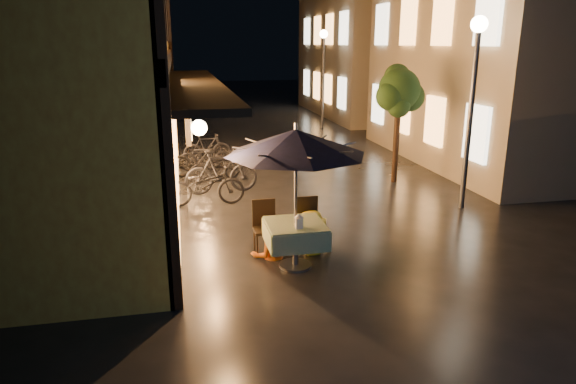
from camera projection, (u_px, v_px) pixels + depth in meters
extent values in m
plane|color=black|center=(370.00, 251.00, 9.41)|extent=(90.00, 90.00, 0.00)
cube|color=#BE7B2C|center=(58.00, 51.00, 11.05)|extent=(4.50, 11.00, 7.00)
cube|color=black|center=(167.00, 60.00, 11.56)|extent=(0.12, 11.00, 0.35)
cube|color=black|center=(194.00, 84.00, 11.83)|extent=(1.20, 10.50, 0.12)
cube|color=#FFA550|center=(166.00, 4.00, 12.61)|extent=(0.10, 0.90, 1.50)
cube|color=#FFA550|center=(167.00, 10.00, 14.96)|extent=(0.10, 0.90, 1.50)
cube|color=#FFA550|center=(173.00, 180.00, 8.81)|extent=(0.10, 2.20, 2.40)
cube|color=#FFA550|center=(174.00, 143.00, 12.10)|extent=(0.10, 2.20, 2.40)
cube|color=#FFA550|center=(174.00, 122.00, 15.38)|extent=(0.10, 2.20, 2.40)
cube|color=gray|center=(526.00, 57.00, 16.10)|extent=(7.00, 9.00, 6.50)
cube|color=#FFA550|center=(476.00, 133.00, 12.79)|extent=(0.10, 1.00, 1.40)
cube|color=#FFA550|center=(489.00, 15.00, 12.00)|extent=(0.10, 1.00, 1.40)
cube|color=#FFA550|center=(434.00, 121.00, 14.85)|extent=(0.10, 1.00, 1.40)
cube|color=#FFA550|center=(443.00, 19.00, 14.07)|extent=(0.10, 1.00, 1.40)
cube|color=#FFA550|center=(403.00, 111.00, 16.92)|extent=(0.10, 1.00, 1.40)
cube|color=#FFA550|center=(408.00, 22.00, 16.14)|extent=(0.10, 1.00, 1.40)
cube|color=#FFA550|center=(378.00, 104.00, 18.99)|extent=(0.10, 1.00, 1.40)
cube|color=#FFA550|center=(382.00, 25.00, 18.20)|extent=(0.10, 1.00, 1.40)
cube|color=gray|center=(386.00, 47.00, 26.84)|extent=(7.00, 10.00, 7.00)
cube|color=#FFA550|center=(342.00, 93.00, 23.12)|extent=(0.10, 1.00, 1.40)
cube|color=#FFA550|center=(344.00, 28.00, 22.34)|extent=(0.10, 1.00, 1.40)
cube|color=#FFA550|center=(328.00, 89.00, 25.19)|extent=(0.10, 1.00, 1.40)
cube|color=#FFA550|center=(329.00, 29.00, 24.41)|extent=(0.10, 1.00, 1.40)
cube|color=#FFA550|center=(316.00, 86.00, 27.25)|extent=(0.10, 1.00, 1.40)
cube|color=#FFA550|center=(317.00, 30.00, 26.47)|extent=(0.10, 1.00, 1.40)
cube|color=#FFA550|center=(306.00, 83.00, 29.32)|extent=(0.10, 1.00, 1.40)
cube|color=#FFA550|center=(307.00, 31.00, 28.54)|extent=(0.10, 1.00, 1.40)
cylinder|color=black|center=(396.00, 142.00, 13.81)|extent=(0.16, 0.16, 2.20)
sphere|color=#1A3215|center=(399.00, 89.00, 13.42)|extent=(1.10, 1.10, 1.10)
sphere|color=#1A3215|center=(410.00, 97.00, 13.64)|extent=(0.80, 0.80, 0.80)
sphere|color=#1A3215|center=(390.00, 96.00, 13.26)|extent=(0.76, 0.76, 0.76)
sphere|color=#1A3215|center=(397.00, 77.00, 13.63)|extent=(0.70, 0.70, 0.70)
sphere|color=#1A3215|center=(399.00, 106.00, 13.28)|extent=(0.60, 0.60, 0.60)
cylinder|color=#59595E|center=(470.00, 122.00, 11.33)|extent=(0.12, 0.12, 4.00)
sphere|color=#FDE4B9|center=(479.00, 24.00, 10.76)|extent=(0.36, 0.36, 0.36)
cylinder|color=#59595E|center=(323.00, 83.00, 22.60)|extent=(0.12, 0.12, 4.00)
sphere|color=#FDE4B9|center=(324.00, 34.00, 22.03)|extent=(0.36, 0.36, 0.36)
cylinder|color=#59595E|center=(295.00, 246.00, 8.67)|extent=(0.10, 0.10, 0.72)
cylinder|color=#59595E|center=(295.00, 265.00, 8.76)|extent=(0.56, 0.56, 0.04)
cube|color=#2F5D32|center=(295.00, 225.00, 8.56)|extent=(0.95, 0.95, 0.06)
cube|color=#2F5D32|center=(323.00, 232.00, 8.70)|extent=(0.04, 0.95, 0.33)
cube|color=#2F5D32|center=(268.00, 236.00, 8.51)|extent=(0.04, 0.95, 0.33)
cube|color=#2F5D32|center=(289.00, 225.00, 9.05)|extent=(0.95, 0.04, 0.33)
cube|color=#2F5D32|center=(302.00, 244.00, 8.16)|extent=(0.95, 0.04, 0.33)
cylinder|color=#59595E|center=(296.00, 202.00, 8.45)|extent=(0.05, 0.05, 2.30)
cone|color=black|center=(296.00, 142.00, 8.17)|extent=(2.31, 2.31, 0.42)
cylinder|color=#59595E|center=(296.00, 126.00, 8.10)|extent=(0.06, 0.06, 0.12)
cube|color=black|center=(266.00, 230.00, 9.17)|extent=(0.42, 0.42, 0.05)
cube|color=black|center=(264.00, 213.00, 9.28)|extent=(0.42, 0.04, 0.55)
cylinder|color=black|center=(257.00, 247.00, 9.03)|extent=(0.04, 0.04, 0.43)
cylinder|color=black|center=(277.00, 245.00, 9.11)|extent=(0.04, 0.04, 0.43)
cylinder|color=black|center=(254.00, 239.00, 9.37)|extent=(0.04, 0.04, 0.43)
cylinder|color=black|center=(274.00, 238.00, 9.44)|extent=(0.04, 0.04, 0.43)
cube|color=black|center=(309.00, 227.00, 9.33)|extent=(0.42, 0.42, 0.05)
cube|color=black|center=(307.00, 211.00, 9.44)|extent=(0.42, 0.04, 0.55)
cylinder|color=black|center=(301.00, 243.00, 9.19)|extent=(0.04, 0.04, 0.43)
cylinder|color=black|center=(321.00, 242.00, 9.26)|extent=(0.04, 0.04, 0.43)
cylinder|color=black|center=(297.00, 236.00, 9.53)|extent=(0.04, 0.04, 0.43)
cylinder|color=black|center=(316.00, 235.00, 9.60)|extent=(0.04, 0.04, 0.43)
cube|color=white|center=(299.00, 223.00, 8.29)|extent=(0.11, 0.11, 0.18)
cube|color=#FFD88C|center=(299.00, 223.00, 8.29)|extent=(0.07, 0.07, 0.12)
cone|color=white|center=(299.00, 216.00, 8.26)|extent=(0.16, 0.16, 0.07)
imported|color=orange|center=(269.00, 219.00, 8.99)|extent=(0.76, 0.63, 1.41)
imported|color=yellow|center=(312.00, 212.00, 9.15)|extent=(1.04, 0.67, 1.53)
imported|color=black|center=(205.00, 185.00, 11.94)|extent=(1.84, 0.64, 0.97)
imported|color=black|center=(221.00, 172.00, 12.90)|extent=(1.91, 0.72, 1.12)
imported|color=black|center=(215.00, 166.00, 14.09)|extent=(1.68, 1.14, 0.84)
imported|color=black|center=(199.00, 160.00, 14.44)|extent=(1.69, 0.73, 0.99)
imported|color=black|center=(205.00, 155.00, 15.38)|extent=(1.65, 0.67, 0.85)
imported|color=black|center=(207.00, 147.00, 16.44)|extent=(1.54, 0.55, 0.91)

